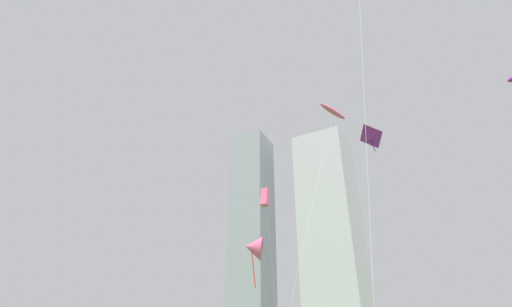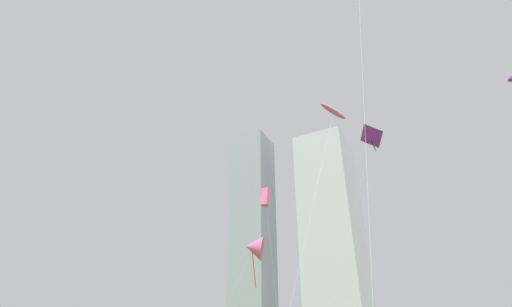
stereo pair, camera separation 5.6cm
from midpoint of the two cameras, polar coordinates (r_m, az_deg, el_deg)
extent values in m
cylinder|color=silver|center=(40.06, 2.71, -19.03)|extent=(0.70, 1.98, 17.43)
cube|color=#E5598C|center=(41.69, 1.44, -6.99)|extent=(0.93, 0.94, 2.14)
cylinder|color=silver|center=(18.06, 16.17, 21.53)|extent=(3.08, 1.26, 31.18)
cone|color=#E5598C|center=(37.62, -0.43, -14.79)|extent=(2.80, 3.01, 2.66)
cylinder|color=red|center=(37.17, -0.45, -17.93)|extent=(0.19, 0.74, 3.56)
cylinder|color=silver|center=(36.91, 8.89, -8.38)|extent=(4.25, 11.17, 29.23)
ellipsoid|color=#E5598C|center=(48.00, 12.16, 6.59)|extent=(2.76, 4.26, 1.33)
cylinder|color=silver|center=(42.11, 14.23, -13.53)|extent=(9.21, 0.29, 24.85)
pyramid|color=purple|center=(46.02, 17.90, 2.64)|extent=(2.71, 2.69, 1.64)
cylinder|color=black|center=(45.38, 18.12, 1.25)|extent=(0.47, 0.46, 1.90)
cube|color=gray|center=(161.93, -0.66, -12.48)|extent=(16.12, 16.54, 94.29)
cube|color=#A8A8AD|center=(154.76, 12.06, -12.49)|extent=(22.62, 24.38, 87.03)
camera|label=1|loc=(0.03, -90.07, 0.04)|focal=25.04mm
camera|label=2|loc=(0.03, 89.93, -0.04)|focal=25.04mm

